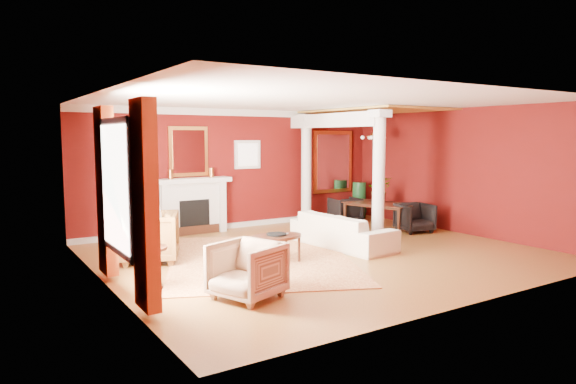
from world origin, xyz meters
TOP-DOWN VIEW (x-y plane):
  - ground at (0.00, 0.00)m, footprint 8.00×8.00m
  - room_shell at (0.00, 0.00)m, footprint 8.04×7.04m
  - fireplace at (-1.30, 3.32)m, footprint 1.85×0.42m
  - overmantel_mirror at (-1.30, 3.45)m, footprint 0.95×0.07m
  - flank_window_left at (-2.85, 3.46)m, footprint 0.70×0.07m
  - flank_window_right at (0.25, 3.46)m, footprint 0.70×0.07m
  - left_window at (-3.89, -0.60)m, footprint 0.21×2.55m
  - column_front at (1.70, 0.30)m, footprint 0.36×0.36m
  - column_back at (1.70, 3.00)m, footprint 0.36×0.36m
  - header_beam at (1.70, 1.90)m, footprint 0.30×3.20m
  - amber_ceiling at (2.85, 1.75)m, footprint 2.30×3.40m
  - dining_mirror at (2.90, 3.45)m, footprint 1.30×0.07m
  - chandelier at (2.90, 1.80)m, footprint 0.60×0.62m
  - crown_trim at (0.00, 3.46)m, footprint 8.00×0.08m
  - base_trim at (0.00, 3.46)m, footprint 8.00×0.08m
  - rug at (-1.21, 0.27)m, footprint 4.65×5.20m
  - sofa at (0.72, 0.28)m, footprint 0.88×2.37m
  - armchair_leopard at (-3.00, 1.13)m, footprint 1.22×1.25m
  - armchair_stripe at (-2.51, -1.65)m, footprint 1.05×1.08m
  - coffee_table at (-1.09, -0.11)m, footprint 0.97×0.97m
  - coffee_book at (-1.07, -0.11)m, footprint 0.17×0.09m
  - side_table at (-3.50, -0.46)m, footprint 0.54×0.54m
  - dining_table at (3.00, 1.63)m, footprint 1.03×1.81m
  - dining_chair_near at (3.18, 0.65)m, footprint 0.86×0.83m
  - dining_chair_far at (2.66, 2.60)m, footprint 0.81×0.77m
  - green_urn at (3.48, 3.00)m, footprint 0.42×0.42m
  - potted_plant at (2.98, 1.67)m, footprint 0.59×0.65m

SIDE VIEW (x-z plane):
  - ground at x=0.00m, z-range 0.00..0.00m
  - rug at x=-1.21m, z-range 0.00..0.02m
  - base_trim at x=0.00m, z-range 0.00..0.12m
  - dining_chair_far at x=2.66m, z-range 0.00..0.72m
  - dining_chair_near at x=3.18m, z-range 0.00..0.75m
  - green_urn at x=3.48m, z-range -0.11..0.90m
  - armchair_stripe at x=-2.51m, z-range 0.00..0.87m
  - coffee_table at x=-1.09m, z-range 0.20..0.69m
  - sofa at x=0.72m, z-range 0.00..0.91m
  - dining_table at x=3.00m, z-range 0.00..0.96m
  - armchair_leopard at x=-3.00m, z-range 0.00..1.00m
  - coffee_book at x=-1.07m, z-range 0.49..0.74m
  - fireplace at x=-1.30m, z-range 0.00..1.29m
  - side_table at x=-3.50m, z-range 0.21..1.55m
  - potted_plant at x=2.98m, z-range 0.96..1.45m
  - left_window at x=-3.89m, z-range 0.12..2.72m
  - column_front at x=1.70m, z-range 0.03..2.83m
  - column_back at x=1.70m, z-range 0.03..2.83m
  - dining_mirror at x=2.90m, z-range 0.70..2.40m
  - flank_window_left at x=-2.85m, z-range 1.45..2.15m
  - flank_window_right at x=0.25m, z-range 1.45..2.15m
  - overmantel_mirror at x=-1.30m, z-range 1.33..2.47m
  - room_shell at x=0.00m, z-range 0.56..3.48m
  - chandelier at x=2.90m, z-range 1.87..2.62m
  - header_beam at x=1.70m, z-range 2.46..2.78m
  - crown_trim at x=0.00m, z-range 2.74..2.90m
  - amber_ceiling at x=2.85m, z-range 2.85..2.89m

